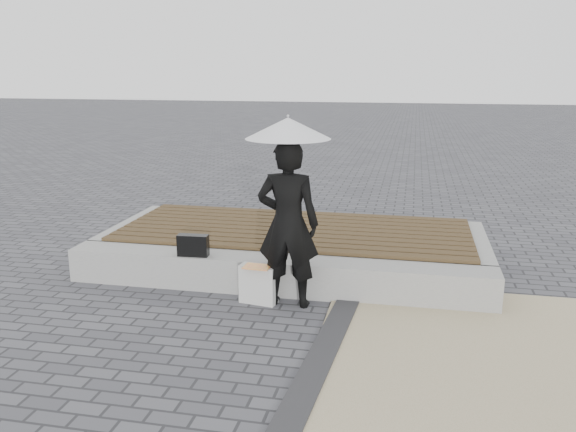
% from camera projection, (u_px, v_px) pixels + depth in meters
% --- Properties ---
extents(ground, '(80.00, 80.00, 0.00)m').
position_uv_depth(ground, '(235.00, 352.00, 5.49)').
color(ground, '#4F4F54').
rests_on(ground, ground).
extents(edging_band, '(0.61, 5.20, 0.04)m').
position_uv_depth(edging_band, '(306.00, 387.00, 4.86)').
color(edging_band, '#2D2C2F').
rests_on(edging_band, ground).
extents(seating_ledge, '(5.00, 0.45, 0.40)m').
position_uv_depth(seating_ledge, '(275.00, 274.00, 6.96)').
color(seating_ledge, '#9D9C97').
rests_on(seating_ledge, ground).
extents(timber_platform, '(5.00, 2.00, 0.40)m').
position_uv_depth(timber_platform, '(295.00, 245.00, 8.10)').
color(timber_platform, '#A0A09B').
rests_on(timber_platform, ground).
extents(timber_decking, '(4.60, 2.00, 0.04)m').
position_uv_depth(timber_decking, '(295.00, 229.00, 8.04)').
color(timber_decking, '#513C22').
rests_on(timber_decking, timber_platform).
extents(woman, '(0.67, 0.44, 1.83)m').
position_uv_depth(woman, '(288.00, 224.00, 6.38)').
color(woman, black).
rests_on(woman, ground).
extents(parasol, '(0.89, 0.89, 1.14)m').
position_uv_depth(parasol, '(288.00, 128.00, 6.14)').
color(parasol, silver).
rests_on(parasol, ground).
extents(handbag, '(0.36, 0.15, 0.25)m').
position_uv_depth(handbag, '(193.00, 245.00, 6.95)').
color(handbag, black).
rests_on(handbag, seating_ledge).
extents(canvas_tote, '(0.43, 0.24, 0.43)m').
position_uv_depth(canvas_tote, '(258.00, 284.00, 6.60)').
color(canvas_tote, silver).
rests_on(canvas_tote, ground).
extents(magazine, '(0.30, 0.23, 0.01)m').
position_uv_depth(magazine, '(257.00, 267.00, 6.50)').
color(magazine, '#F73E4D').
rests_on(magazine, canvas_tote).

